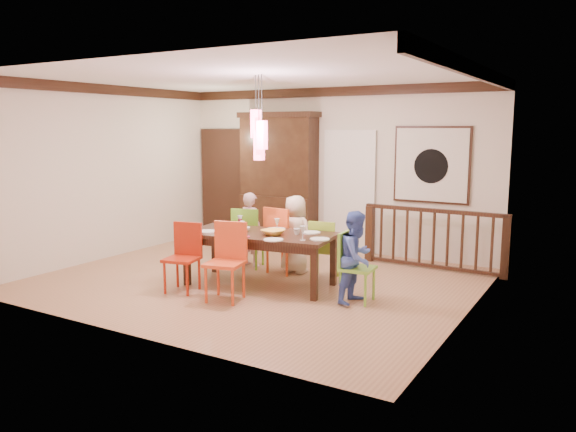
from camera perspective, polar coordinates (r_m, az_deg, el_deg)
The scene contains 37 objects.
floor at distance 8.23m, azimuth -3.26°, elevation -6.54°, with size 6.00×6.00×0.00m, color #9D6C4C.
ceiling at distance 7.96m, azimuth -3.45°, elevation 14.01°, with size 6.00×6.00×0.00m, color white.
wall_back at distance 10.13m, azimuth 4.55°, elevation 4.71°, with size 6.00×6.00×0.00m, color beige.
wall_left at distance 9.95m, azimuth -17.92°, elevation 4.22°, with size 5.00×5.00×0.00m, color beige.
wall_right at distance 6.78m, azimuth 18.24°, elevation 2.18°, with size 5.00×5.00×0.00m, color beige.
crown_molding at distance 7.95m, azimuth -3.45°, elevation 13.43°, with size 6.00×5.00×0.16m, color black, non-canonical shape.
panel_door at distance 11.38m, azimuth -6.54°, elevation 3.12°, with size 1.04×0.07×2.24m, color black.
white_doorway at distance 9.99m, azimuth 6.24°, elevation 2.32°, with size 0.97×0.05×2.22m, color silver.
painting at distance 9.44m, azimuth 14.37°, elevation 5.05°, with size 1.25×0.06×1.25m.
pendant_cluster at distance 7.69m, azimuth -2.96°, elevation 8.27°, with size 0.27×0.21×1.14m.
dining_table at distance 7.84m, azimuth -2.88°, elevation -2.32°, with size 2.17×1.21×0.75m.
chair_far_left at distance 8.90m, azimuth -4.00°, elevation -1.73°, with size 0.53×0.53×0.96m.
chair_far_mid at distance 8.55m, azimuth -0.36°, elevation -1.93°, with size 0.51×0.51×1.02m.
chair_far_right at distance 8.24m, azimuth 3.77°, elevation -2.96°, with size 0.46×0.46×0.87m.
chair_near_left at distance 7.68m, azimuth -10.77°, elevation -3.74°, with size 0.49×0.49×0.92m.
chair_near_mid at distance 7.20m, azimuth -6.45°, elevation -4.15°, with size 0.54×0.54×1.00m.
chair_end_right at distance 7.18m, azimuth 7.10°, elevation -4.70°, with size 0.43×0.43×0.89m.
china_hutch at distance 10.45m, azimuth -0.95°, elevation 3.72°, with size 1.57×0.46×2.48m.
balustrade at distance 9.03m, azimuth 14.58°, elevation -2.17°, with size 2.28×0.14×0.96m.
person_far_left at distance 8.99m, azimuth -3.81°, elevation -1.34°, with size 0.43×0.28×1.18m, color #D9A5B5.
person_far_mid at distance 8.53m, azimuth 0.75°, elevation -1.87°, with size 0.58×0.38×1.19m, color beige.
person_end_right at distance 7.13m, azimuth 6.98°, elevation -4.16°, with size 0.57×0.44×1.17m, color #4764C7.
serving_bowl at distance 7.65m, azimuth -1.54°, elevation -1.66°, with size 0.30×0.30×0.07m, color #F7BC46.
small_bowl at distance 7.97m, azimuth -4.51°, elevation -1.33°, with size 0.18×0.18×0.06m, color white.
cup_left at distance 7.86m, azimuth -6.11°, elevation -1.32°, with size 0.13×0.13×0.10m, color silver.
cup_right at distance 7.68m, azimuth 0.90°, elevation -1.58°, with size 0.09×0.09×0.08m, color silver.
plate_far_left at distance 8.39m, azimuth -5.49°, elevation -0.96°, with size 0.26×0.26×0.01m, color white.
plate_far_mid at distance 8.06m, azimuth -1.18°, elevation -1.33°, with size 0.26×0.26×0.01m, color white.
plate_far_right at distance 7.80m, azimuth 2.35°, elevation -1.68°, with size 0.26×0.26×0.01m, color white.
plate_near_left at distance 7.96m, azimuth -8.24°, elevation -1.56°, with size 0.26×0.26×0.01m, color white.
plate_near_mid at distance 7.30m, azimuth -1.49°, elevation -2.42°, with size 0.26×0.26×0.01m, color white.
plate_end_right at distance 7.34m, azimuth 3.23°, elevation -2.37°, with size 0.26×0.26×0.01m, color white.
wine_glass_a at distance 8.16m, azimuth -4.90°, elevation -0.62°, with size 0.08×0.08×0.19m, color #590C19, non-canonical shape.
wine_glass_b at distance 7.86m, azimuth -1.12°, elevation -0.94°, with size 0.08×0.08×0.19m, color silver, non-canonical shape.
wine_glass_c at distance 7.67m, azimuth -4.68°, elevation -1.23°, with size 0.08×0.08×0.19m, color #590C19, non-canonical shape.
wine_glass_d at distance 7.28m, azimuth 1.51°, elevation -1.76°, with size 0.08×0.08×0.19m, color silver, non-canonical shape.
napkin at distance 7.52m, azimuth -4.74°, elevation -2.11°, with size 0.18×0.14×0.01m, color #D83359.
Camera 1 is at (4.41, -6.59, 2.20)m, focal length 35.00 mm.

